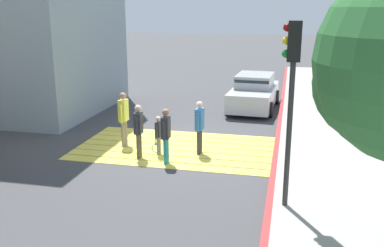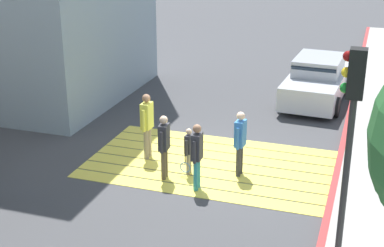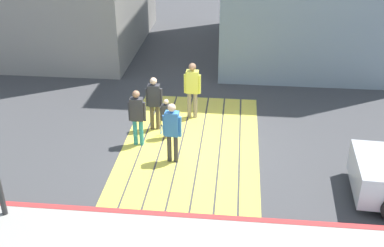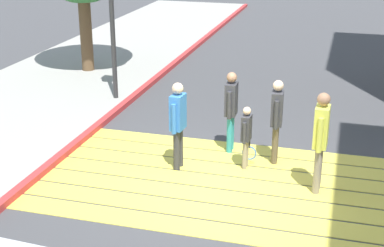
{
  "view_description": "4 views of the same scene",
  "coord_description": "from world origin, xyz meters",
  "px_view_note": "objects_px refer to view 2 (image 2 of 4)",
  "views": [
    {
      "loc": [
        -3.56,
        13.2,
        4.54
      ],
      "look_at": [
        -0.8,
        1.06,
        1.16
      ],
      "focal_mm": 40.83,
      "sensor_mm": 36.0,
      "label": 1
    },
    {
      "loc": [
        -3.88,
        13.14,
        6.35
      ],
      "look_at": [
        0.44,
        0.21,
        1.17
      ],
      "focal_mm": 53.08,
      "sensor_mm": 36.0,
      "label": 2
    },
    {
      "loc": [
        -11.5,
        -1.2,
        6.84
      ],
      "look_at": [
        -0.3,
        -0.06,
        0.86
      ],
      "focal_mm": 44.35,
      "sensor_mm": 36.0,
      "label": 3
    },
    {
      "loc": [
        2.04,
        -9.06,
        4.63
      ],
      "look_at": [
        -0.69,
        0.66,
        0.83
      ],
      "focal_mm": 53.18,
      "sensor_mm": 36.0,
      "label": 4
    }
  ],
  "objects_px": {
    "pedestrian_adult_lead": "(197,152)",
    "pedestrian_child_with_racket": "(189,149)",
    "pedestrian_teen_behind": "(240,139)",
    "traffic_light_corner": "(351,118)",
    "pedestrian_adult_trailing": "(147,121)",
    "car_parked_near_curb": "(317,81)",
    "pedestrian_adult_side": "(164,142)"
  },
  "relations": [
    {
      "from": "pedestrian_adult_lead",
      "to": "pedestrian_child_with_racket",
      "type": "relative_size",
      "value": 1.35
    },
    {
      "from": "pedestrian_adult_lead",
      "to": "pedestrian_teen_behind",
      "type": "xyz_separation_m",
      "value": [
        -0.78,
        -1.08,
        0.02
      ]
    },
    {
      "from": "pedestrian_teen_behind",
      "to": "pedestrian_child_with_racket",
      "type": "bearing_deg",
      "value": 15.77
    },
    {
      "from": "traffic_light_corner",
      "to": "pedestrian_child_with_racket",
      "type": "height_order",
      "value": "traffic_light_corner"
    },
    {
      "from": "pedestrian_adult_trailing",
      "to": "pedestrian_teen_behind",
      "type": "height_order",
      "value": "pedestrian_adult_trailing"
    },
    {
      "from": "car_parked_near_curb",
      "to": "pedestrian_adult_side",
      "type": "height_order",
      "value": "pedestrian_adult_side"
    },
    {
      "from": "pedestrian_adult_lead",
      "to": "pedestrian_adult_trailing",
      "type": "distance_m",
      "value": 2.27
    },
    {
      "from": "pedestrian_adult_side",
      "to": "pedestrian_child_with_racket",
      "type": "bearing_deg",
      "value": -139.64
    },
    {
      "from": "pedestrian_adult_trailing",
      "to": "car_parked_near_curb",
      "type": "bearing_deg",
      "value": -120.39
    },
    {
      "from": "traffic_light_corner",
      "to": "pedestrian_adult_lead",
      "type": "bearing_deg",
      "value": -33.66
    },
    {
      "from": "car_parked_near_curb",
      "to": "pedestrian_child_with_racket",
      "type": "height_order",
      "value": "car_parked_near_curb"
    },
    {
      "from": "car_parked_near_curb",
      "to": "pedestrian_adult_trailing",
      "type": "height_order",
      "value": "pedestrian_adult_trailing"
    },
    {
      "from": "pedestrian_adult_side",
      "to": "pedestrian_child_with_racket",
      "type": "xyz_separation_m",
      "value": [
        -0.5,
        -0.42,
        -0.28
      ]
    },
    {
      "from": "pedestrian_adult_lead",
      "to": "pedestrian_adult_side",
      "type": "bearing_deg",
      "value": -17.97
    },
    {
      "from": "car_parked_near_curb",
      "to": "pedestrian_child_with_racket",
      "type": "distance_m",
      "value": 7.35
    },
    {
      "from": "pedestrian_teen_behind",
      "to": "pedestrian_adult_trailing",
      "type": "bearing_deg",
      "value": -5.7
    },
    {
      "from": "pedestrian_adult_trailing",
      "to": "pedestrian_adult_lead",
      "type": "bearing_deg",
      "value": 143.85
    },
    {
      "from": "traffic_light_corner",
      "to": "pedestrian_adult_side",
      "type": "relative_size",
      "value": 2.55
    },
    {
      "from": "traffic_light_corner",
      "to": "pedestrian_teen_behind",
      "type": "distance_m",
      "value": 4.79
    },
    {
      "from": "pedestrian_teen_behind",
      "to": "pedestrian_child_with_racket",
      "type": "height_order",
      "value": "pedestrian_teen_behind"
    },
    {
      "from": "car_parked_near_curb",
      "to": "traffic_light_corner",
      "type": "height_order",
      "value": "traffic_light_corner"
    },
    {
      "from": "car_parked_near_curb",
      "to": "traffic_light_corner",
      "type": "distance_m",
      "value": 10.39
    },
    {
      "from": "pedestrian_teen_behind",
      "to": "pedestrian_child_with_racket",
      "type": "xyz_separation_m",
      "value": [
        1.23,
        0.35,
        -0.3
      ]
    },
    {
      "from": "pedestrian_child_with_racket",
      "to": "pedestrian_teen_behind",
      "type": "bearing_deg",
      "value": -164.23
    },
    {
      "from": "pedestrian_adult_side",
      "to": "pedestrian_adult_trailing",
      "type": "bearing_deg",
      "value": -49.44
    },
    {
      "from": "pedestrian_adult_lead",
      "to": "pedestrian_adult_trailing",
      "type": "bearing_deg",
      "value": -36.15
    },
    {
      "from": "pedestrian_adult_trailing",
      "to": "pedestrian_child_with_racket",
      "type": "relative_size",
      "value": 1.46
    },
    {
      "from": "car_parked_near_curb",
      "to": "pedestrian_child_with_racket",
      "type": "relative_size",
      "value": 3.55
    },
    {
      "from": "traffic_light_corner",
      "to": "pedestrian_adult_trailing",
      "type": "bearing_deg",
      "value": -34.54
    },
    {
      "from": "pedestrian_adult_side",
      "to": "pedestrian_child_with_racket",
      "type": "height_order",
      "value": "pedestrian_adult_side"
    },
    {
      "from": "traffic_light_corner",
      "to": "pedestrian_adult_side",
      "type": "height_order",
      "value": "traffic_light_corner"
    },
    {
      "from": "traffic_light_corner",
      "to": "pedestrian_adult_trailing",
      "type": "xyz_separation_m",
      "value": [
        5.3,
        -3.65,
        -1.98
      ]
    }
  ]
}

